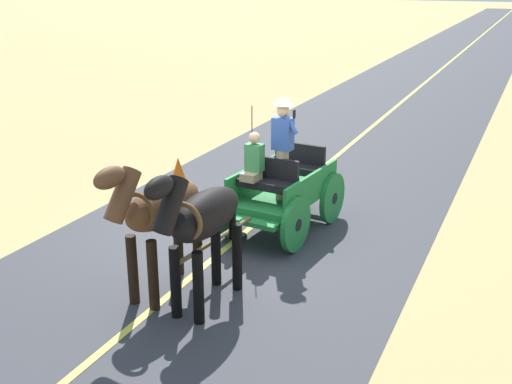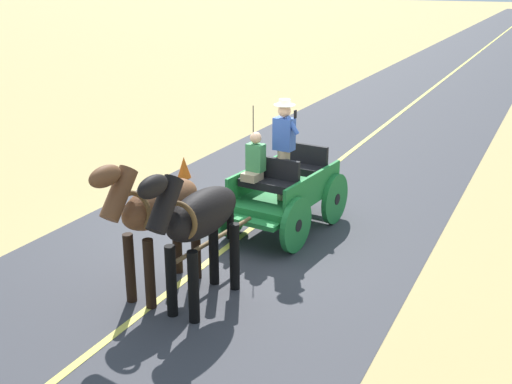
# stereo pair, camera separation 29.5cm
# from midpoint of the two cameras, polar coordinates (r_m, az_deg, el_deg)

# --- Properties ---
(ground_plane) EXTENTS (200.00, 200.00, 0.00)m
(ground_plane) POSITION_cam_midpoint_polar(r_m,az_deg,el_deg) (11.51, -2.18, -4.03)
(ground_plane) COLOR tan
(road_surface) EXTENTS (6.46, 160.00, 0.01)m
(road_surface) POSITION_cam_midpoint_polar(r_m,az_deg,el_deg) (11.51, -2.18, -4.01)
(road_surface) COLOR #38383D
(road_surface) RESTS_ON ground
(road_centre_stripe) EXTENTS (0.12, 160.00, 0.00)m
(road_centre_stripe) POSITION_cam_midpoint_polar(r_m,az_deg,el_deg) (11.51, -2.18, -3.99)
(road_centre_stripe) COLOR #DBCC4C
(road_centre_stripe) RESTS_ON road_surface
(horse_drawn_carriage) EXTENTS (1.64, 4.52, 2.50)m
(horse_drawn_carriage) POSITION_cam_midpoint_polar(r_m,az_deg,el_deg) (11.51, 1.53, 0.33)
(horse_drawn_carriage) COLOR #1E7233
(horse_drawn_carriage) RESTS_ON ground
(horse_near_side) EXTENTS (0.63, 2.13, 2.21)m
(horse_near_side) POSITION_cam_midpoint_polar(r_m,az_deg,el_deg) (8.74, -5.83, -2.47)
(horse_near_side) COLOR black
(horse_near_side) RESTS_ON ground
(horse_off_side) EXTENTS (0.70, 2.14, 2.21)m
(horse_off_side) POSITION_cam_midpoint_polar(r_m,az_deg,el_deg) (9.16, -9.59, -1.59)
(horse_off_side) COLOR brown
(horse_off_side) RESTS_ON ground
(traffic_cone) EXTENTS (0.32, 0.32, 0.50)m
(traffic_cone) POSITION_cam_midpoint_polar(r_m,az_deg,el_deg) (14.76, -7.53, 2.15)
(traffic_cone) COLOR orange
(traffic_cone) RESTS_ON ground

